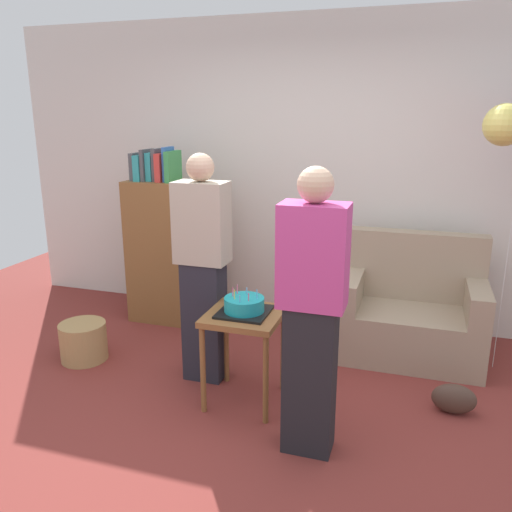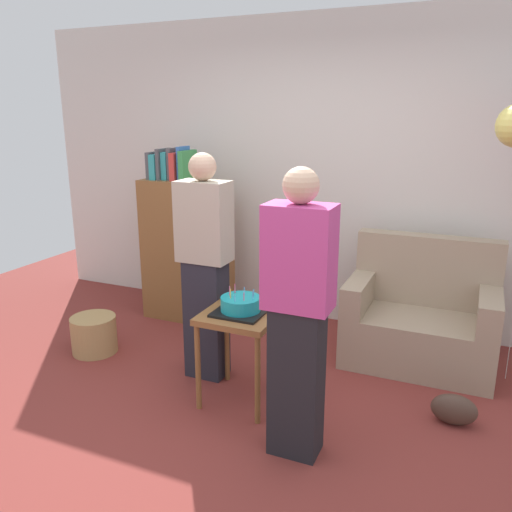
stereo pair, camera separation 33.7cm
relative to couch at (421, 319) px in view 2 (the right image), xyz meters
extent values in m
plane|color=maroon|center=(-0.89, -1.46, -0.34)|extent=(8.00, 8.00, 0.00)
cube|color=silver|center=(-0.89, 0.59, 1.01)|extent=(6.00, 0.10, 2.70)
cube|color=gray|center=(0.00, -0.06, -0.14)|extent=(1.10, 0.70, 0.40)
cube|color=gray|center=(0.00, 0.21, 0.34)|extent=(1.10, 0.16, 0.56)
cube|color=gray|center=(-0.47, -0.06, 0.18)|extent=(0.16, 0.70, 0.24)
cube|color=gray|center=(0.47, -0.06, 0.18)|extent=(0.16, 0.70, 0.24)
cube|color=brown|center=(-2.11, 0.06, 0.31)|extent=(0.80, 0.36, 1.30)
cube|color=#4C4C51|center=(-2.43, 0.06, 1.08)|extent=(0.04, 0.21, 0.24)
cube|color=teal|center=(-2.37, 0.06, 1.07)|extent=(0.06, 0.25, 0.22)
cube|color=#4C4C51|center=(-2.32, 0.06, 1.10)|extent=(0.03, 0.22, 0.27)
cube|color=teal|center=(-2.27, 0.06, 1.08)|extent=(0.05, 0.17, 0.24)
cube|color=#4C4C51|center=(-2.22, 0.06, 1.10)|extent=(0.04, 0.16, 0.28)
cube|color=red|center=(-2.17, 0.06, 1.08)|extent=(0.05, 0.24, 0.24)
cube|color=#3366B7|center=(-2.11, 0.06, 1.11)|extent=(0.03, 0.18, 0.30)
cube|color=#38934C|center=(-2.07, 0.06, 1.09)|extent=(0.05, 0.26, 0.26)
cube|color=brown|center=(-1.03, -1.08, 0.27)|extent=(0.48, 0.48, 0.04)
cylinder|color=brown|center=(-1.24, -1.29, -0.04)|extent=(0.04, 0.04, 0.59)
cylinder|color=brown|center=(-0.82, -1.29, -0.04)|extent=(0.04, 0.04, 0.59)
cylinder|color=brown|center=(-1.24, -0.87, -0.04)|extent=(0.04, 0.04, 0.59)
cylinder|color=brown|center=(-0.82, -0.87, -0.04)|extent=(0.04, 0.04, 0.59)
cube|color=black|center=(-1.03, -1.08, 0.30)|extent=(0.32, 0.32, 0.02)
cylinder|color=teal|center=(-1.03, -1.08, 0.35)|extent=(0.26, 0.26, 0.09)
cylinder|color=#66B2E5|center=(-0.94, -1.08, 0.42)|extent=(0.01, 0.01, 0.05)
cylinder|color=#66B2E5|center=(-0.96, -1.03, 0.42)|extent=(0.01, 0.01, 0.05)
cylinder|color=#66B2E5|center=(-1.03, -1.02, 0.42)|extent=(0.01, 0.01, 0.05)
cylinder|color=#EA668C|center=(-1.09, -1.03, 0.43)|extent=(0.01, 0.01, 0.06)
cylinder|color=#EA668C|center=(-1.10, -1.09, 0.43)|extent=(0.01, 0.01, 0.06)
cylinder|color=#F2CC4C|center=(-1.08, -1.13, 0.43)|extent=(0.01, 0.01, 0.06)
cylinder|color=#66B2E5|center=(-1.03, -1.17, 0.42)|extent=(0.01, 0.01, 0.05)
cylinder|color=#EA668C|center=(-0.98, -1.13, 0.42)|extent=(0.01, 0.01, 0.05)
cube|color=#23232D|center=(-1.41, -0.86, 0.10)|extent=(0.28, 0.20, 0.88)
cube|color=#B2A893|center=(-1.41, -0.86, 0.82)|extent=(0.36, 0.22, 0.56)
sphere|color=#D1A889|center=(-1.41, -0.86, 1.19)|extent=(0.19, 0.19, 0.19)
cube|color=black|center=(-0.51, -1.46, 0.10)|extent=(0.28, 0.20, 0.88)
cube|color=#C6428E|center=(-0.51, -1.46, 0.82)|extent=(0.36, 0.22, 0.56)
sphere|color=#D1A889|center=(-0.51, -1.46, 1.19)|extent=(0.19, 0.19, 0.19)
cylinder|color=#A88451|center=(-2.43, -0.90, -0.19)|extent=(0.36, 0.36, 0.30)
ellipsoid|color=#473328|center=(0.31, -0.82, -0.24)|extent=(0.28, 0.14, 0.20)
camera|label=1|loc=(0.00, -4.05, 1.55)|focal=36.47mm
camera|label=2|loc=(0.32, -3.93, 1.55)|focal=36.47mm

